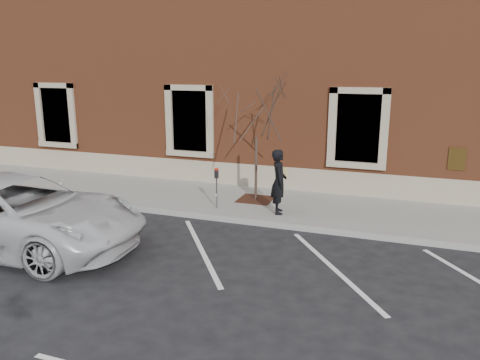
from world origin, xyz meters
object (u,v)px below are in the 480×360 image
at_px(man, 279,182).
at_px(white_truck, 16,213).
at_px(parking_meter, 217,181).
at_px(sapling, 256,120).

relative_size(man, white_truck, 0.30).
bearing_deg(white_truck, man, -53.64).
bearing_deg(parking_meter, white_truck, -147.71).
xyz_separation_m(man, white_truck, (-5.38, -4.43, -0.21)).
bearing_deg(man, white_truck, 111.31).
xyz_separation_m(sapling, white_truck, (-4.32, -5.53, -1.84)).
bearing_deg(white_truck, parking_meter, -42.58).
height_order(man, parking_meter, man).
height_order(parking_meter, white_truck, white_truck).
distance_m(man, white_truck, 6.97).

